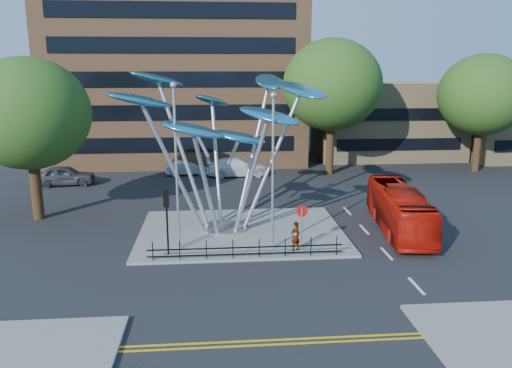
{
  "coord_description": "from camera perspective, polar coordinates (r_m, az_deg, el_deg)",
  "views": [
    {
      "loc": [
        -2.51,
        -22.21,
        9.74
      ],
      "look_at": [
        -0.29,
        4.0,
        3.47
      ],
      "focal_mm": 35.0,
      "sensor_mm": 36.0,
      "label": 1
    }
  ],
  "objects": [
    {
      "name": "street_lamp_left",
      "position": [
        26.16,
        -9.15,
        3.59
      ],
      "size": [
        0.36,
        0.36,
        8.8
      ],
      "color": "#9EA0A5",
      "rests_on": "traffic_island"
    },
    {
      "name": "parked_car_right",
      "position": [
        44.94,
        -2.14,
        1.95
      ],
      "size": [
        5.73,
        2.61,
        1.63
      ],
      "primitive_type": "imported",
      "rotation": [
        0.0,
        0.0,
        1.63
      ],
      "color": "white",
      "rests_on": "ground"
    },
    {
      "name": "tree_left",
      "position": [
        34.32,
        -24.58,
        7.29
      ],
      "size": [
        7.6,
        7.6,
        10.32
      ],
      "color": "black",
      "rests_on": "ground"
    },
    {
      "name": "ground",
      "position": [
        24.38,
        1.5,
        -10.14
      ],
      "size": [
        120.0,
        120.0,
        0.0
      ],
      "primitive_type": "plane",
      "color": "black",
      "rests_on": "ground"
    },
    {
      "name": "traffic_island",
      "position": [
        29.86,
        -1.68,
        -5.48
      ],
      "size": [
        12.0,
        9.0,
        0.15
      ],
      "primitive_type": "cube",
      "color": "slate",
      "rests_on": "ground"
    },
    {
      "name": "red_bus",
      "position": [
        31.23,
        16.03,
        -2.79
      ],
      "size": [
        3.37,
        9.59,
        2.62
      ],
      "primitive_type": "imported",
      "rotation": [
        0.0,
        0.0,
        -0.13
      ],
      "color": "#B31208",
      "rests_on": "ground"
    },
    {
      "name": "leaf_sculpture",
      "position": [
        29.03,
        -3.97,
        7.71
      ],
      "size": [
        12.72,
        9.54,
        9.51
      ],
      "color": "#9EA0A5",
      "rests_on": "traffic_island"
    },
    {
      "name": "traffic_light_island",
      "position": [
        25.84,
        -10.18,
        -2.81
      ],
      "size": [
        0.28,
        0.18,
        3.42
      ],
      "color": "black",
      "rests_on": "traffic_island"
    },
    {
      "name": "no_entry_sign_island",
      "position": [
        26.35,
        5.26,
        -4.15
      ],
      "size": [
        0.6,
        0.1,
        2.45
      ],
      "color": "#9EA0A5",
      "rests_on": "traffic_island"
    },
    {
      "name": "double_yellow_near",
      "position": [
        19.07,
        3.57,
        -17.31
      ],
      "size": [
        40.0,
        0.12,
        0.01
      ],
      "primitive_type": "cube",
      "color": "gold",
      "rests_on": "ground"
    },
    {
      "name": "double_yellow_far",
      "position": [
        18.82,
        3.71,
        -17.77
      ],
      "size": [
        40.0,
        0.12,
        0.01
      ],
      "primitive_type": "cube",
      "color": "gold",
      "rests_on": "ground"
    },
    {
      "name": "street_lamp_right",
      "position": [
        25.81,
        1.95,
        3.04
      ],
      "size": [
        0.36,
        0.36,
        8.3
      ],
      "color": "#9EA0A5",
      "rests_on": "traffic_island"
    },
    {
      "name": "brick_tower",
      "position": [
        54.57,
        -8.96,
        18.79
      ],
      "size": [
        25.0,
        15.0,
        30.0
      ],
      "primitive_type": "cube",
      "color": "#8E613E",
      "rests_on": "ground"
    },
    {
      "name": "tree_far",
      "position": [
        50.62,
        24.48,
        9.25
      ],
      "size": [
        8.0,
        8.0,
        10.81
      ],
      "color": "black",
      "rests_on": "ground"
    },
    {
      "name": "parked_car_left",
      "position": [
        44.37,
        -21.02,
        0.92
      ],
      "size": [
        5.02,
        2.4,
        1.65
      ],
      "primitive_type": "imported",
      "rotation": [
        0.0,
        0.0,
        1.67
      ],
      "color": "#47494F",
      "rests_on": "ground"
    },
    {
      "name": "parked_car_mid",
      "position": [
        45.72,
        -7.83,
        1.83
      ],
      "size": [
        4.13,
        1.86,
        1.31
      ],
      "primitive_type": "imported",
      "rotation": [
        0.0,
        0.0,
        1.69
      ],
      "color": "#AAAEB2",
      "rests_on": "ground"
    },
    {
      "name": "pedestrian",
      "position": [
        26.56,
        4.52,
        -5.96
      ],
      "size": [
        0.7,
        0.63,
        1.6
      ],
      "primitive_type": "imported",
      "rotation": [
        0.0,
        0.0,
        3.68
      ],
      "color": "gray",
      "rests_on": "traffic_island"
    },
    {
      "name": "pedestrian_railing_front",
      "position": [
        25.66,
        -1.15,
        -7.57
      ],
      "size": [
        10.0,
        0.06,
        1.0
      ],
      "color": "black",
      "rests_on": "traffic_island"
    },
    {
      "name": "low_building_near",
      "position": [
        55.69,
        14.72,
        7.07
      ],
      "size": [
        15.0,
        8.0,
        8.0
      ],
      "primitive_type": "cube",
      "color": "tan",
      "rests_on": "ground"
    },
    {
      "name": "tree_right",
      "position": [
        45.47,
        8.7,
        11.12
      ],
      "size": [
        8.8,
        8.8,
        12.11
      ],
      "color": "black",
      "rests_on": "ground"
    }
  ]
}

